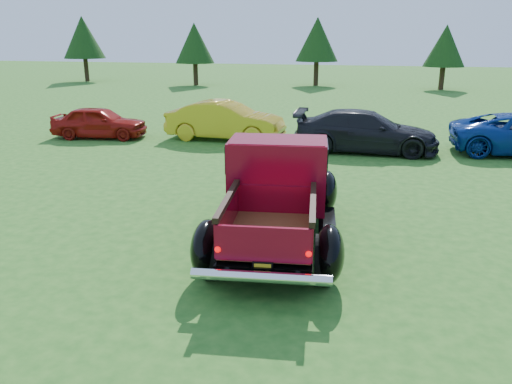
# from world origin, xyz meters

# --- Properties ---
(ground) EXTENTS (120.00, 120.00, 0.00)m
(ground) POSITION_xyz_m (0.00, 0.00, 0.00)
(ground) COLOR #235A19
(ground) RESTS_ON ground
(tree_far_west) EXTENTS (3.33, 3.33, 5.20)m
(tree_far_west) POSITION_xyz_m (-22.00, 30.00, 3.52)
(tree_far_west) COLOR #332114
(tree_far_west) RESTS_ON ground
(tree_west) EXTENTS (2.94, 2.94, 4.60)m
(tree_west) POSITION_xyz_m (-12.00, 29.00, 3.11)
(tree_west) COLOR #332114
(tree_west) RESTS_ON ground
(tree_mid_left) EXTENTS (3.20, 3.20, 5.00)m
(tree_mid_left) POSITION_xyz_m (-3.00, 31.00, 3.38)
(tree_mid_left) COLOR #332114
(tree_mid_left) RESTS_ON ground
(tree_mid_right) EXTENTS (2.82, 2.82, 4.40)m
(tree_mid_right) POSITION_xyz_m (6.00, 30.00, 2.97)
(tree_mid_right) COLOR #332114
(tree_mid_right) RESTS_ON ground
(pickup_truck) EXTENTS (2.83, 5.14, 1.84)m
(pickup_truck) POSITION_xyz_m (0.14, 0.80, 0.87)
(pickup_truck) COLOR black
(pickup_truck) RESTS_ON ground
(show_car_red) EXTENTS (3.58, 1.85, 1.17)m
(show_car_red) POSITION_xyz_m (-8.13, 8.47, 0.58)
(show_car_red) COLOR #9A150E
(show_car_red) RESTS_ON ground
(show_car_yellow) EXTENTS (4.26, 1.58, 1.39)m
(show_car_yellow) POSITION_xyz_m (-3.50, 9.24, 0.70)
(show_car_yellow) COLOR gold
(show_car_yellow) RESTS_ON ground
(show_car_grey) EXTENTS (4.62, 1.91, 1.34)m
(show_car_grey) POSITION_xyz_m (1.50, 8.47, 0.67)
(show_car_grey) COLOR black
(show_car_grey) RESTS_ON ground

